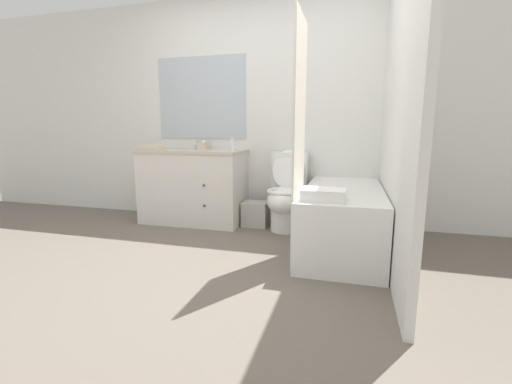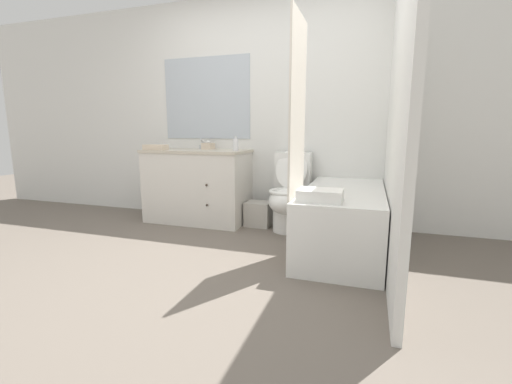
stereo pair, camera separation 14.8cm
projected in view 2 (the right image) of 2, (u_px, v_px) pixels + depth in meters
name	position (u px, v px, depth m)	size (l,w,h in m)	color
ground_plane	(201.00, 273.00, 2.53)	(14.00, 14.00, 0.00)	#6B6056
wall_back	(265.00, 111.00, 3.85)	(8.00, 0.06, 2.50)	silver
wall_right	(397.00, 103.00, 2.66)	(0.05, 2.61, 2.50)	silver
vanity_cabinet	(198.00, 185.00, 3.93)	(1.16, 0.60, 0.83)	silver
sink_faucet	(204.00, 146.00, 4.02)	(0.14, 0.12, 0.12)	silver
toilet	(289.00, 195.00, 3.56)	(0.38, 0.62, 0.84)	white
bathtub	(343.00, 219.00, 3.00)	(0.66, 1.50, 0.54)	white
shower_curtain	(297.00, 143.00, 2.63)	(0.01, 0.54, 1.87)	silver
wastebasket	(258.00, 214.00, 3.77)	(0.27, 0.23, 0.27)	#B7B2A8
tissue_box	(208.00, 146.00, 3.96)	(0.11, 0.14, 0.10)	beige
soap_dispenser	(236.00, 144.00, 3.67)	(0.06, 0.06, 0.16)	silver
hand_towel_folded	(156.00, 147.00, 3.81)	(0.25, 0.14, 0.06)	beige
bath_towel_folded	(320.00, 195.00, 2.45)	(0.31, 0.23, 0.08)	white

